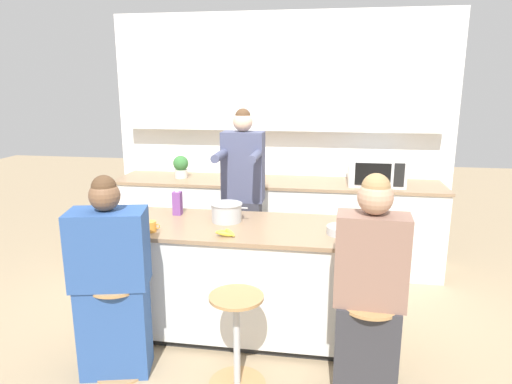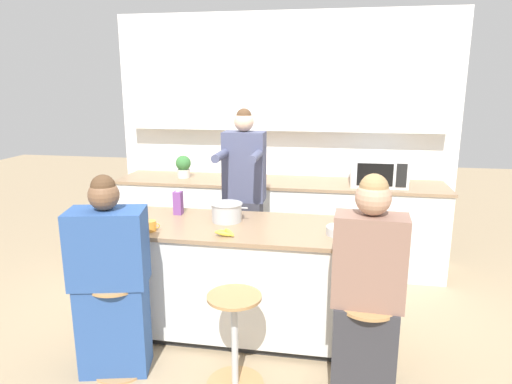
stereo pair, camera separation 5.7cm
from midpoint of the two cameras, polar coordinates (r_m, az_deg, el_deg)
The scene contains 17 objects.
ground_plane at distance 3.88m, azimuth 0.23°, elevation -16.80°, with size 16.00×16.00×0.00m, color tan.
wall_back at distance 5.09m, azimuth 3.64°, elevation 8.82°, with size 3.74×0.22×2.70m.
back_counter at distance 4.99m, azimuth 3.04°, elevation -3.86°, with size 3.47×0.66×0.94m.
kitchen_island at distance 3.67m, azimuth 0.23°, elevation -10.77°, with size 2.07×0.80×0.88m.
bar_stool_leftmost at distance 3.38m, azimuth -16.37°, elevation -15.68°, with size 0.38×0.38×0.65m.
bar_stool_center at distance 3.11m, azimuth -2.12°, elevation -17.93°, with size 0.38×0.38×0.65m.
bar_stool_rightmost at distance 3.08m, azimuth 14.06°, elevation -18.65°, with size 0.38×0.38×0.65m.
person_cooking at distance 4.15m, azimuth -1.07°, elevation -1.73°, with size 0.37×0.57×1.74m.
person_wrapped_blanket at distance 3.25m, azimuth -17.21°, elevation -10.80°, with size 0.54×0.39×1.39m.
person_seated_near at distance 2.93m, azimuth 14.26°, elevation -13.02°, with size 0.44×0.29×1.46m.
cooking_pot at distance 3.62m, azimuth -3.22°, elevation -2.52°, with size 0.34×0.25×0.15m.
fruit_bowl at distance 3.37m, azimuth 11.05°, elevation -4.77°, with size 0.21×0.21×0.06m.
coffee_cup_near at distance 3.47m, azimuth -12.60°, elevation -4.16°, with size 0.12×0.09×0.08m.
banana_bunch at distance 3.29m, azimuth -3.42°, elevation -5.11°, with size 0.16×0.12×0.05m.
juice_carton at distance 3.85m, azimuth -9.29°, elevation -1.33°, with size 0.07×0.07×0.21m.
microwave at distance 4.78m, azimuth 15.43°, elevation 2.48°, with size 0.56×0.35×0.29m.
potted_plant at distance 5.08m, azimuth -8.74°, elevation 3.23°, with size 0.17×0.17×0.24m.
Camera 2 is at (0.60, -3.29, 1.96)m, focal length 32.00 mm.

